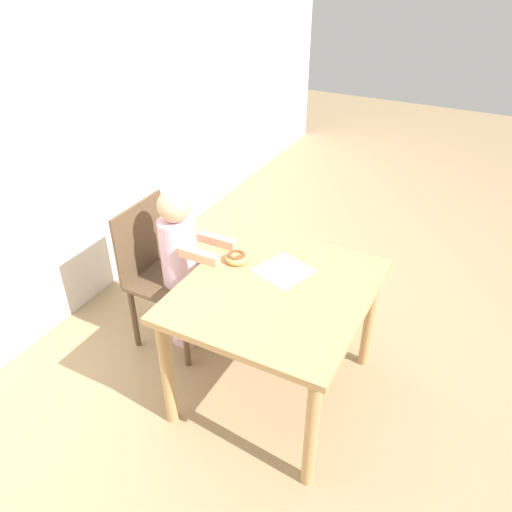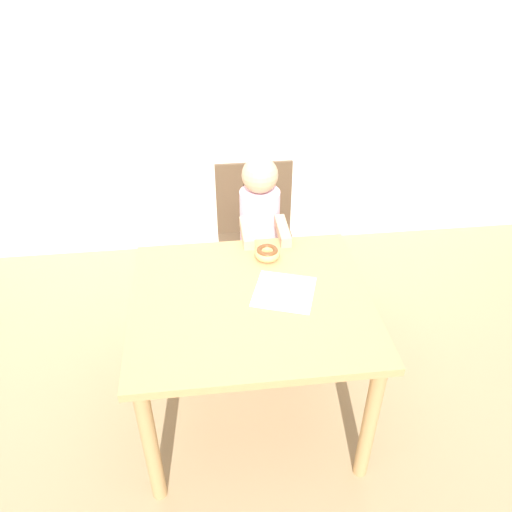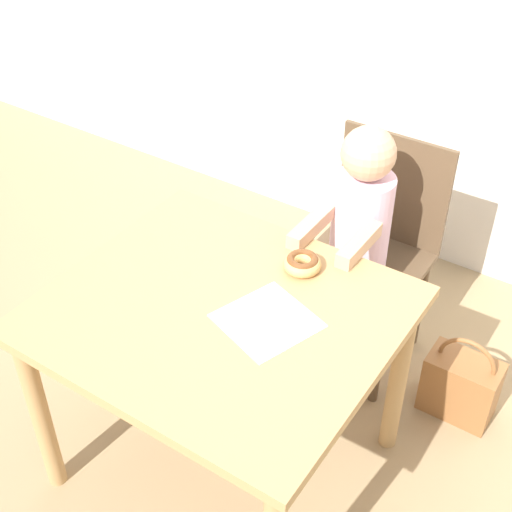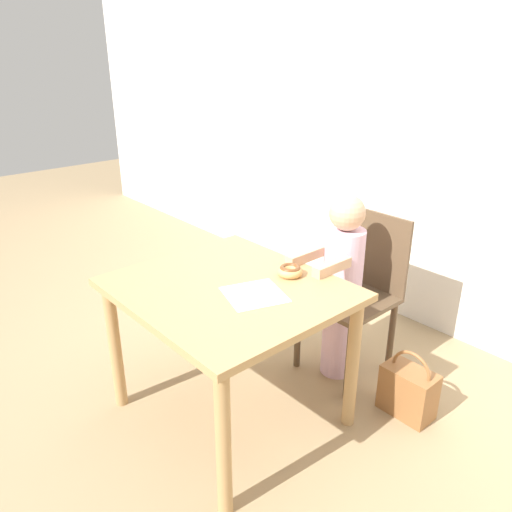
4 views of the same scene
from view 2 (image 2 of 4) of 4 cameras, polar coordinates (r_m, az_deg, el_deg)
The scene contains 8 objects.
ground_plane at distance 2.56m, azimuth -0.46°, elevation -17.12°, with size 12.00×12.00×0.00m, color #997F5B.
wall_back at distance 3.17m, azimuth -3.82°, elevation 20.94°, with size 8.00×0.05×2.50m.
dining_table at distance 2.12m, azimuth -0.53°, elevation -7.07°, with size 0.98×0.88×0.71m.
chair at distance 2.83m, azimuth 0.10°, elevation 1.67°, with size 0.43×0.44×0.88m.
child_figure at distance 2.68m, azimuth 0.43°, elevation 1.55°, with size 0.23×0.42×1.03m.
donut at distance 2.27m, azimuth 1.30°, elevation 0.36°, with size 0.12×0.12×0.05m.
napkin at distance 2.08m, azimuth 3.23°, elevation -4.08°, with size 0.31×0.31×0.00m.
handbag at distance 3.00m, azimuth 9.17°, elevation -4.44°, with size 0.26×0.15×0.35m.
Camera 2 is at (-0.16, -1.56, 2.03)m, focal length 35.00 mm.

